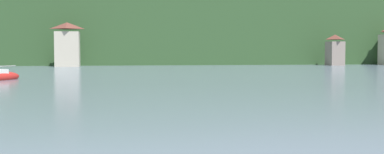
% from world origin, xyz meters
% --- Properties ---
extents(wooded_hillside, '(352.00, 64.93, 43.53)m').
position_xyz_m(wooded_hillside, '(-8.48, 166.23, 7.17)').
color(wooded_hillside, '#2D4C28').
rests_on(wooded_hillside, ground_plane).
extents(shore_building_west, '(5.23, 4.14, 9.38)m').
position_xyz_m(shore_building_west, '(-15.11, 122.51, 4.55)').
color(shore_building_west, '#BCB29E').
rests_on(shore_building_west, ground_plane).
extents(shore_building_westcentral, '(3.41, 3.96, 7.13)m').
position_xyz_m(shore_building_westcentral, '(45.33, 122.43, 3.46)').
color(shore_building_westcentral, gray).
rests_on(shore_building_westcentral, ground_plane).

